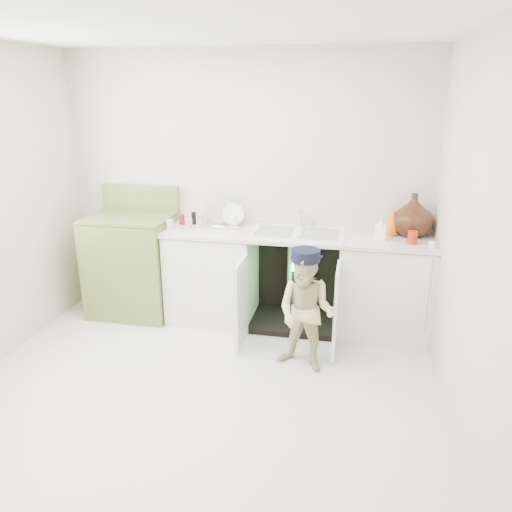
{
  "coord_description": "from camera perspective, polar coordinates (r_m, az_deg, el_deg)",
  "views": [
    {
      "loc": [
        1.07,
        -3.11,
        2.13
      ],
      "look_at": [
        0.28,
        0.7,
        0.83
      ],
      "focal_mm": 35.0,
      "sensor_mm": 36.0,
      "label": 1
    }
  ],
  "objects": [
    {
      "name": "room_shell",
      "position": [
        3.4,
        -6.97,
        3.34
      ],
      "size": [
        6.0,
        5.5,
        1.26
      ],
      "color": "beige",
      "rests_on": "ground"
    },
    {
      "name": "counter_run",
      "position": [
        4.65,
        5.16,
        -2.33
      ],
      "size": [
        2.44,
        1.02,
        1.28
      ],
      "color": "silver",
      "rests_on": "ground"
    },
    {
      "name": "repair_worker",
      "position": [
        3.92,
        5.74,
        -6.23
      ],
      "size": [
        0.56,
        0.68,
        0.99
      ],
      "rotation": [
        0.0,
        0.0,
        -0.29
      ],
      "color": "beige",
      "rests_on": "ground"
    },
    {
      "name": "ground",
      "position": [
        3.92,
        -6.24,
        -14.59
      ],
      "size": [
        3.5,
        3.5,
        0.0
      ],
      "primitive_type": "plane",
      "color": "beige",
      "rests_on": "ground"
    },
    {
      "name": "avocado_stove",
      "position": [
        5.06,
        -13.85,
        -0.8
      ],
      "size": [
        0.79,
        0.65,
        1.23
      ],
      "color": "olive",
      "rests_on": "ground"
    }
  ]
}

